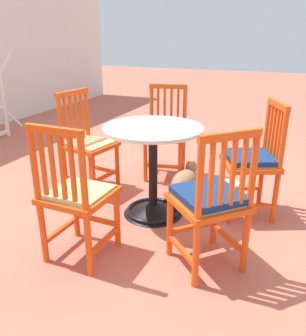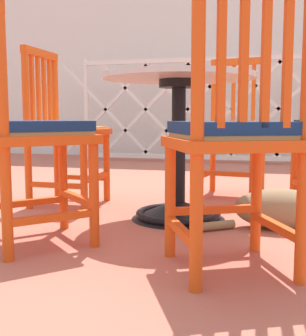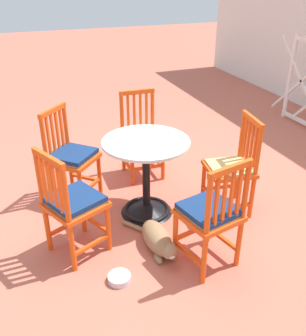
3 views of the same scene
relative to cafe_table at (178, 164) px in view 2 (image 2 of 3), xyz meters
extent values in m
plane|color=#BC604C|center=(0.02, 0.04, -0.28)|extent=(24.00, 24.00, 0.00)
cube|color=silver|center=(0.02, 3.55, 1.12)|extent=(10.00, 0.20, 2.80)
cylinder|color=silver|center=(-1.68, 2.85, 0.33)|extent=(0.06, 0.06, 1.23)
cube|color=silver|center=(-0.18, 2.85, -0.22)|extent=(3.01, 0.04, 0.05)
cube|color=silver|center=(-0.18, 2.85, 0.88)|extent=(3.01, 0.04, 0.05)
cube|color=silver|center=(-1.43, 2.85, 0.33)|extent=(1.11, 0.02, 1.11)
cube|color=silver|center=(-0.93, 2.85, 0.33)|extent=(1.11, 0.02, 1.11)
cube|color=silver|center=(-0.43, 2.85, 0.33)|extent=(1.11, 0.02, 1.11)
cube|color=silver|center=(0.08, 2.85, 0.33)|extent=(1.11, 0.02, 1.11)
cube|color=silver|center=(0.58, 2.85, 0.33)|extent=(1.11, 0.02, 1.11)
cube|color=silver|center=(-1.43, 2.85, 0.33)|extent=(1.11, 0.02, 1.11)
cube|color=silver|center=(-0.93, 2.85, 0.33)|extent=(1.11, 0.02, 1.11)
cube|color=silver|center=(-0.43, 2.85, 0.33)|extent=(1.11, 0.02, 1.11)
cube|color=silver|center=(0.08, 2.85, 0.33)|extent=(1.11, 0.02, 1.11)
cube|color=silver|center=(0.58, 2.85, 0.33)|extent=(1.11, 0.02, 1.11)
cone|color=black|center=(0.00, 0.00, -0.23)|extent=(0.48, 0.48, 0.10)
torus|color=black|center=(0.00, 0.00, -0.26)|extent=(0.44, 0.44, 0.04)
cylinder|color=black|center=(0.00, 0.00, 0.09)|extent=(0.07, 0.07, 0.66)
cylinder|color=black|center=(0.00, 0.00, 0.40)|extent=(0.20, 0.20, 0.04)
cylinder|color=silver|center=(0.00, 0.00, 0.43)|extent=(0.76, 0.76, 0.02)
cylinder|color=#E04C14|center=(0.36, 0.52, -0.06)|extent=(0.04, 0.04, 0.45)
cylinder|color=#E04C14|center=(0.02, 0.57, -0.06)|extent=(0.04, 0.04, 0.45)
cylinder|color=#E04C14|center=(0.41, 0.86, 0.17)|extent=(0.04, 0.04, 0.91)
cylinder|color=#E04C14|center=(0.08, 0.91, 0.17)|extent=(0.04, 0.04, 0.91)
cube|color=#E04C14|center=(0.39, 0.69, -0.14)|extent=(0.08, 0.34, 0.03)
cube|color=#E04C14|center=(0.05, 0.74, -0.14)|extent=(0.08, 0.34, 0.03)
cube|color=#E04C14|center=(0.19, 0.55, -0.11)|extent=(0.34, 0.08, 0.03)
cube|color=#E04C14|center=(0.22, 0.71, 0.15)|extent=(0.46, 0.46, 0.04)
cube|color=tan|center=(0.22, 0.71, 0.17)|extent=(0.40, 0.40, 0.02)
cube|color=#E04C14|center=(0.35, 0.87, 0.40)|extent=(0.03, 0.02, 0.39)
cube|color=#E04C14|center=(0.28, 0.88, 0.40)|extent=(0.03, 0.02, 0.39)
cube|color=#E04C14|center=(0.21, 0.89, 0.40)|extent=(0.03, 0.02, 0.39)
cube|color=#E04C14|center=(0.14, 0.90, 0.40)|extent=(0.03, 0.02, 0.39)
cube|color=#E04C14|center=(0.24, 0.88, 0.61)|extent=(0.38, 0.09, 0.04)
cylinder|color=#E04C14|center=(-0.52, 0.38, -0.06)|extent=(0.04, 0.04, 0.45)
cylinder|color=#E04C14|center=(-0.53, 0.04, -0.06)|extent=(0.04, 0.04, 0.45)
cylinder|color=#E04C14|center=(-0.86, 0.38, 0.17)|extent=(0.04, 0.04, 0.91)
cylinder|color=#E04C14|center=(-0.87, 0.04, 0.17)|extent=(0.04, 0.04, 0.91)
cube|color=#E04C14|center=(-0.69, 0.38, -0.14)|extent=(0.34, 0.04, 0.03)
cube|color=#E04C14|center=(-0.70, 0.04, -0.14)|extent=(0.34, 0.04, 0.03)
cube|color=#E04C14|center=(-0.53, 0.21, -0.11)|extent=(0.04, 0.34, 0.03)
cube|color=#E04C14|center=(-0.70, 0.21, 0.15)|extent=(0.41, 0.41, 0.04)
cube|color=tan|center=(-0.70, 0.21, 0.17)|extent=(0.36, 0.36, 0.02)
cube|color=#E04C14|center=(-0.87, 0.32, 0.40)|extent=(0.02, 0.02, 0.39)
cube|color=#E04C14|center=(-0.87, 0.25, 0.40)|extent=(0.02, 0.02, 0.39)
cube|color=#E04C14|center=(-0.87, 0.18, 0.40)|extent=(0.02, 0.02, 0.39)
cube|color=#E04C14|center=(-0.87, 0.11, 0.40)|extent=(0.02, 0.02, 0.39)
cube|color=#E04C14|center=(-0.87, 0.21, 0.61)|extent=(0.04, 0.38, 0.04)
cylinder|color=#E04C14|center=(-0.48, -0.32, -0.06)|extent=(0.04, 0.04, 0.45)
cylinder|color=#E04C14|center=(-0.24, -0.56, -0.06)|extent=(0.04, 0.04, 0.45)
cylinder|color=#E04C14|center=(-0.47, -0.80, 0.17)|extent=(0.04, 0.04, 0.91)
cube|color=#E04C14|center=(-0.60, -0.45, -0.14)|extent=(0.26, 0.26, 0.03)
cube|color=#E04C14|center=(-0.35, -0.68, -0.14)|extent=(0.26, 0.26, 0.03)
cube|color=#E04C14|center=(-0.36, -0.44, -0.11)|extent=(0.26, 0.26, 0.03)
cube|color=#E04C14|center=(-0.48, -0.56, 0.15)|extent=(0.57, 0.57, 0.04)
cube|color=tan|center=(-0.48, -0.56, 0.17)|extent=(0.49, 0.49, 0.02)
cube|color=navy|center=(-0.48, -0.56, 0.20)|extent=(0.51, 0.51, 0.04)
cylinder|color=#E04C14|center=(0.08, -0.60, -0.06)|extent=(0.04, 0.04, 0.45)
cylinder|color=#E04C14|center=(0.39, -0.46, -0.06)|extent=(0.04, 0.04, 0.45)
cylinder|color=#E04C14|center=(0.23, -0.91, 0.17)|extent=(0.04, 0.04, 0.91)
cylinder|color=#E04C14|center=(0.53, -0.77, 0.17)|extent=(0.04, 0.04, 0.91)
cube|color=#E04C14|center=(0.15, -0.76, -0.14)|extent=(0.17, 0.32, 0.03)
cube|color=#E04C14|center=(0.46, -0.62, -0.14)|extent=(0.17, 0.32, 0.03)
cube|color=#E04C14|center=(0.24, -0.53, -0.11)|extent=(0.32, 0.17, 0.03)
cube|color=#E04C14|center=(0.31, -0.69, 0.15)|extent=(0.53, 0.53, 0.04)
cube|color=tan|center=(0.31, -0.69, 0.17)|extent=(0.46, 0.46, 0.02)
cube|color=#E04C14|center=(0.29, -0.89, 0.40)|extent=(0.03, 0.03, 0.39)
cube|color=#E04C14|center=(0.35, -0.86, 0.40)|extent=(0.03, 0.03, 0.39)
cube|color=#E04C14|center=(0.41, -0.83, 0.40)|extent=(0.03, 0.03, 0.39)
cube|color=#E04C14|center=(0.47, -0.80, 0.40)|extent=(0.03, 0.03, 0.39)
cube|color=navy|center=(0.31, -0.69, 0.20)|extent=(0.48, 0.48, 0.04)
cylinder|color=#E04C14|center=(0.58, 0.33, -0.06)|extent=(0.04, 0.04, 0.45)
cube|color=#E04C14|center=(0.62, 0.17, -0.11)|extent=(0.10, 0.34, 0.03)
ellipsoid|color=#8E704C|center=(0.51, -0.09, -0.19)|extent=(0.44, 0.21, 0.19)
ellipsoid|color=silver|center=(0.61, -0.09, -0.20)|extent=(0.18, 0.15, 0.14)
cylinder|color=#8E704C|center=(0.20, -0.20, -0.26)|extent=(0.20, 0.16, 0.04)
camera|label=1|loc=(-2.34, -1.00, 1.09)|focal=37.31mm
camera|label=2|loc=(0.40, -2.16, 0.23)|focal=46.54mm
camera|label=3|loc=(2.79, -0.99, 1.76)|focal=40.57mm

